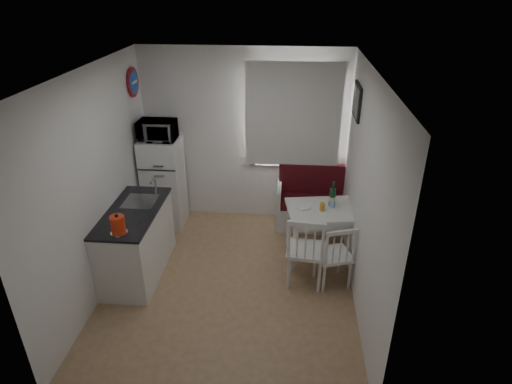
# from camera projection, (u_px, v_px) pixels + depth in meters

# --- Properties ---
(floor) EXTENTS (3.00, 3.50, 0.02)m
(floor) POSITION_uv_depth(u_px,v_px,m) (230.00, 283.00, 5.34)
(floor) COLOR #93734E
(floor) RESTS_ON ground
(ceiling) EXTENTS (3.00, 3.50, 0.02)m
(ceiling) POSITION_uv_depth(u_px,v_px,m) (223.00, 72.00, 4.16)
(ceiling) COLOR white
(ceiling) RESTS_ON wall_back
(wall_back) EXTENTS (3.00, 0.02, 2.60)m
(wall_back) POSITION_uv_depth(u_px,v_px,m) (245.00, 137.00, 6.31)
(wall_back) COLOR white
(wall_back) RESTS_ON floor
(wall_front) EXTENTS (3.00, 0.02, 2.60)m
(wall_front) POSITION_uv_depth(u_px,v_px,m) (193.00, 295.00, 3.20)
(wall_front) COLOR white
(wall_front) RESTS_ON floor
(wall_left) EXTENTS (0.02, 3.50, 2.60)m
(wall_left) POSITION_uv_depth(u_px,v_px,m) (97.00, 185.00, 4.87)
(wall_left) COLOR white
(wall_left) RESTS_ON floor
(wall_right) EXTENTS (0.02, 3.50, 2.60)m
(wall_right) POSITION_uv_depth(u_px,v_px,m) (364.00, 196.00, 4.64)
(wall_right) COLOR white
(wall_right) RESTS_ON floor
(window) EXTENTS (1.22, 0.06, 1.47)m
(window) POSITION_uv_depth(u_px,v_px,m) (293.00, 118.00, 6.08)
(window) COLOR white
(window) RESTS_ON wall_back
(curtain) EXTENTS (1.35, 0.02, 1.50)m
(curtain) POSITION_uv_depth(u_px,v_px,m) (293.00, 116.00, 5.99)
(curtain) COLOR white
(curtain) RESTS_ON wall_back
(kitchen_counter) EXTENTS (0.62, 1.32, 1.16)m
(kitchen_counter) POSITION_uv_depth(u_px,v_px,m) (137.00, 241.00, 5.37)
(kitchen_counter) COLOR white
(kitchen_counter) RESTS_ON floor
(wall_sign) EXTENTS (0.03, 0.40, 0.40)m
(wall_sign) POSITION_uv_depth(u_px,v_px,m) (133.00, 82.00, 5.77)
(wall_sign) COLOR #1A499F
(wall_sign) RESTS_ON wall_left
(picture_frame) EXTENTS (0.04, 0.52, 0.42)m
(picture_frame) POSITION_uv_depth(u_px,v_px,m) (357.00, 101.00, 5.28)
(picture_frame) COLOR black
(picture_frame) RESTS_ON wall_right
(bench) EXTENTS (1.31, 0.51, 0.94)m
(bench) POSITION_uv_depth(u_px,v_px,m) (320.00, 207.00, 6.45)
(bench) COLOR white
(bench) RESTS_ON floor
(dining_table) EXTENTS (1.08, 0.83, 0.74)m
(dining_table) POSITION_uv_depth(u_px,v_px,m) (325.00, 214.00, 5.58)
(dining_table) COLOR white
(dining_table) RESTS_ON floor
(chair_left) EXTENTS (0.50, 0.48, 0.52)m
(chair_left) POSITION_uv_depth(u_px,v_px,m) (307.00, 245.00, 5.03)
(chair_left) COLOR white
(chair_left) RESTS_ON floor
(chair_right) EXTENTS (0.51, 0.50, 0.46)m
(chair_right) POSITION_uv_depth(u_px,v_px,m) (335.00, 251.00, 5.04)
(chair_right) COLOR white
(chair_right) RESTS_ON floor
(fridge) EXTENTS (0.55, 0.55, 1.37)m
(fridge) POSITION_uv_depth(u_px,v_px,m) (164.00, 182.00, 6.37)
(fridge) COLOR white
(fridge) RESTS_ON floor
(microwave) EXTENTS (0.51, 0.35, 0.28)m
(microwave) POSITION_uv_depth(u_px,v_px,m) (157.00, 130.00, 5.95)
(microwave) COLOR white
(microwave) RESTS_ON fridge
(kettle) EXTENTS (0.19, 0.19, 0.25)m
(kettle) POSITION_uv_depth(u_px,v_px,m) (118.00, 225.00, 4.63)
(kettle) COLOR red
(kettle) RESTS_ON kitchen_counter
(wine_bottle) EXTENTS (0.08, 0.08, 0.34)m
(wine_bottle) POSITION_uv_depth(u_px,v_px,m) (333.00, 194.00, 5.55)
(wine_bottle) COLOR #123920
(wine_bottle) RESTS_ON dining_table
(drinking_glass_orange) EXTENTS (0.06, 0.06, 0.10)m
(drinking_glass_orange) POSITION_uv_depth(u_px,v_px,m) (322.00, 207.00, 5.48)
(drinking_glass_orange) COLOR orange
(drinking_glass_orange) RESTS_ON dining_table
(drinking_glass_blue) EXTENTS (0.07, 0.07, 0.11)m
(drinking_glass_blue) POSITION_uv_depth(u_px,v_px,m) (332.00, 203.00, 5.55)
(drinking_glass_blue) COLOR #8DBFF1
(drinking_glass_blue) RESTS_ON dining_table
(plate) EXTENTS (0.23, 0.23, 0.02)m
(plate) POSITION_uv_depth(u_px,v_px,m) (303.00, 206.00, 5.58)
(plate) COLOR white
(plate) RESTS_ON dining_table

